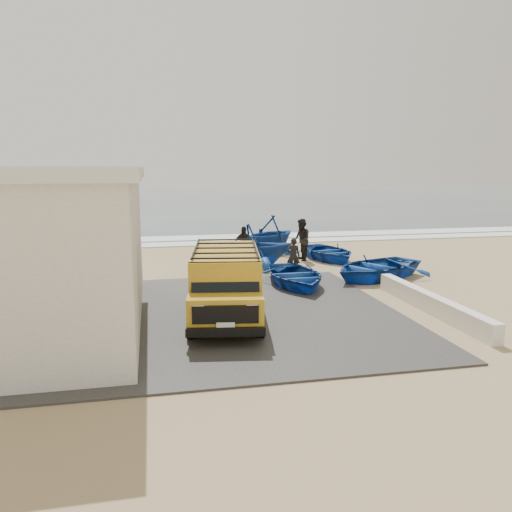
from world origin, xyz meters
TOP-DOWN VIEW (x-y plane):
  - ground at (0.00, 0.00)m, footprint 160.00×160.00m
  - slab at (-2.00, -2.00)m, footprint 12.00×10.00m
  - ocean at (0.00, 56.00)m, footprint 180.00×88.00m
  - surf_line at (0.00, 12.00)m, footprint 180.00×1.60m
  - surf_wash at (0.00, 14.50)m, footprint 180.00×2.20m
  - parapet at (5.00, -3.00)m, footprint 0.35×6.00m
  - van at (-1.10, -2.38)m, footprint 2.58×5.01m
  - boat_near_left at (1.93, 1.05)m, footprint 2.79×3.88m
  - boat_near_right at (5.39, 1.65)m, footprint 5.28×4.76m
  - boat_mid_left at (1.20, 4.87)m, footprint 3.91×3.47m
  - boat_mid_right at (4.98, 5.83)m, footprint 3.22×4.11m
  - boat_far_left at (2.75, 8.38)m, footprint 4.81×4.73m
  - fisherman_front at (2.48, 3.10)m, footprint 0.63×0.51m
  - fisherman_middle at (3.69, 5.96)m, footprint 0.76×0.96m
  - fisherman_back at (0.97, 6.08)m, footprint 1.01×0.50m

SIDE VIEW (x-z plane):
  - ground at x=0.00m, z-range 0.00..0.00m
  - ocean at x=0.00m, z-range 0.00..0.01m
  - surf_wash at x=0.00m, z-range 0.00..0.04m
  - slab at x=-2.00m, z-range 0.00..0.05m
  - surf_line at x=0.00m, z-range 0.00..0.06m
  - parapet at x=5.00m, z-range 0.00..0.55m
  - boat_mid_right at x=4.98m, z-range 0.00..0.78m
  - boat_near_left at x=1.93m, z-range 0.00..0.80m
  - boat_near_right at x=5.39m, z-range 0.00..0.90m
  - fisherman_front at x=2.48m, z-range 0.00..1.49m
  - fisherman_back at x=0.97m, z-range 0.00..1.66m
  - boat_mid_left at x=1.20m, z-range 0.00..1.89m
  - boat_far_left at x=2.75m, z-range 0.00..1.92m
  - fisherman_middle at x=3.69m, z-range 0.00..1.96m
  - van at x=-1.10m, z-range 0.08..2.13m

